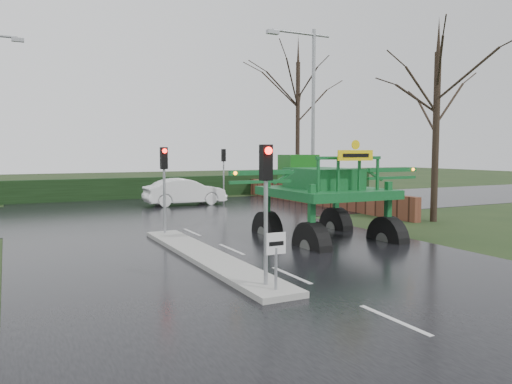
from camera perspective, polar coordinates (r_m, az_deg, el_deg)
name	(u,v)px	position (r m, az deg, el deg)	size (l,w,h in m)	color
ground	(291,276)	(13.70, 4.02, -9.55)	(140.00, 140.00, 0.00)	black
road_main	(177,226)	(22.71, -8.98, -3.89)	(14.00, 80.00, 0.02)	black
road_cross	(144,212)	(28.44, -12.66, -2.22)	(80.00, 12.00, 0.02)	black
median_island	(206,257)	(15.77, -5.72, -7.35)	(1.20, 10.00, 0.16)	gray
hedge_row	(116,189)	(36.15, -15.76, 0.35)	(44.00, 0.90, 1.50)	black
brick_wall	(305,194)	(32.53, 5.57, -0.22)	(0.40, 20.00, 1.20)	#592D1E
keep_left_sign	(276,252)	(11.56, 2.29, -6.84)	(0.50, 0.07, 1.35)	gray
traffic_signal_near	(266,184)	(11.79, 1.16, 0.90)	(0.26, 0.33, 3.52)	gray
traffic_signal_mid	(164,171)	(19.70, -10.46, 2.34)	(0.26, 0.33, 3.52)	gray
traffic_signal_far	(224,163)	(34.13, -3.73, 3.37)	(0.26, 0.33, 3.52)	gray
street_light_right	(309,103)	(27.92, 6.03, 10.05)	(3.85, 0.30, 10.00)	gray
tree_right_near	(436,112)	(25.32, 19.93, 8.55)	(5.60, 5.60, 9.64)	black
tree_right_far	(298,110)	(38.11, 4.80, 9.38)	(7.00, 7.00, 12.05)	black
crop_sprayer	(308,184)	(17.39, 6.02, 0.88)	(8.40, 5.28, 4.70)	black
white_sedan	(185,205)	(31.46, -8.11, -1.51)	(1.75, 5.02, 1.65)	white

